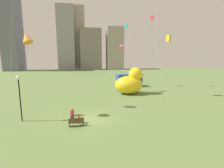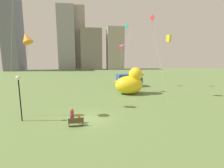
{
  "view_description": "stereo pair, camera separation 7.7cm",
  "coord_description": "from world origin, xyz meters",
  "px_view_note": "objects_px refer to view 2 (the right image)",
  "views": [
    {
      "loc": [
        -0.08,
        -17.87,
        6.97
      ],
      "look_at": [
        3.29,
        4.91,
        3.04
      ],
      "focal_mm": 26.82,
      "sensor_mm": 36.0,
      "label": 1
    },
    {
      "loc": [
        -0.01,
        -17.89,
        6.97
      ],
      "look_at": [
        3.29,
        4.91,
        3.04
      ],
      "focal_mm": 26.82,
      "sensor_mm": 36.0,
      "label": 2
    }
  ],
  "objects_px": {
    "person_child": "(79,118)",
    "kite_yellow": "(169,39)",
    "person_adult": "(72,115)",
    "kite_orange": "(26,38)",
    "kite_red": "(152,22)",
    "box_truck": "(129,80)",
    "kite_pink": "(123,46)",
    "park_bench": "(76,122)",
    "lamppost": "(19,87)",
    "giant_inflatable_duck": "(130,83)",
    "kite_teal": "(126,29)"
  },
  "relations": [
    {
      "from": "lamppost",
      "to": "kite_yellow",
      "type": "height_order",
      "value": "kite_yellow"
    },
    {
      "from": "park_bench",
      "to": "giant_inflatable_duck",
      "type": "xyz_separation_m",
      "value": [
        8.88,
        13.26,
        1.59
      ]
    },
    {
      "from": "kite_red",
      "to": "kite_teal",
      "type": "bearing_deg",
      "value": 164.49
    },
    {
      "from": "giant_inflatable_duck",
      "to": "lamppost",
      "type": "xyz_separation_m",
      "value": [
        -14.73,
        -11.06,
        1.64
      ]
    },
    {
      "from": "kite_pink",
      "to": "box_truck",
      "type": "bearing_deg",
      "value": 63.73
    },
    {
      "from": "person_adult",
      "to": "kite_pink",
      "type": "bearing_deg",
      "value": 60.03
    },
    {
      "from": "lamppost",
      "to": "kite_red",
      "type": "height_order",
      "value": "kite_red"
    },
    {
      "from": "park_bench",
      "to": "box_truck",
      "type": "xyz_separation_m",
      "value": [
        10.37,
        20.3,
        0.97
      ]
    },
    {
      "from": "kite_red",
      "to": "kite_pink",
      "type": "relative_size",
      "value": 1.63
    },
    {
      "from": "park_bench",
      "to": "kite_orange",
      "type": "bearing_deg",
      "value": 145.1
    },
    {
      "from": "giant_inflatable_duck",
      "to": "kite_orange",
      "type": "relative_size",
      "value": 0.61
    },
    {
      "from": "park_bench",
      "to": "kite_orange",
      "type": "distance_m",
      "value": 10.49
    },
    {
      "from": "kite_red",
      "to": "kite_yellow",
      "type": "height_order",
      "value": "kite_red"
    },
    {
      "from": "lamppost",
      "to": "kite_yellow",
      "type": "distance_m",
      "value": 22.87
    },
    {
      "from": "kite_yellow",
      "to": "kite_pink",
      "type": "bearing_deg",
      "value": 145.98
    },
    {
      "from": "box_truck",
      "to": "kite_yellow",
      "type": "relative_size",
      "value": 0.57
    },
    {
      "from": "park_bench",
      "to": "giant_inflatable_duck",
      "type": "height_order",
      "value": "giant_inflatable_duck"
    },
    {
      "from": "person_adult",
      "to": "box_truck",
      "type": "relative_size",
      "value": 0.28
    },
    {
      "from": "person_child",
      "to": "kite_teal",
      "type": "distance_m",
      "value": 25.43
    },
    {
      "from": "person_adult",
      "to": "kite_orange",
      "type": "xyz_separation_m",
      "value": [
        -4.75,
        2.82,
        7.93
      ]
    },
    {
      "from": "person_adult",
      "to": "kite_red",
      "type": "bearing_deg",
      "value": 50.34
    },
    {
      "from": "box_truck",
      "to": "kite_yellow",
      "type": "height_order",
      "value": "kite_yellow"
    },
    {
      "from": "park_bench",
      "to": "lamppost",
      "type": "height_order",
      "value": "lamppost"
    },
    {
      "from": "box_truck",
      "to": "kite_teal",
      "type": "distance_m",
      "value": 11.22
    },
    {
      "from": "lamppost",
      "to": "kite_teal",
      "type": "relative_size",
      "value": 0.35
    },
    {
      "from": "giant_inflatable_duck",
      "to": "person_child",
      "type": "bearing_deg",
      "value": -124.7
    },
    {
      "from": "giant_inflatable_duck",
      "to": "kite_yellow",
      "type": "xyz_separation_m",
      "value": [
        5.69,
        -2.73,
        7.65
      ]
    },
    {
      "from": "person_adult",
      "to": "kite_pink",
      "type": "relative_size",
      "value": 0.17
    },
    {
      "from": "park_bench",
      "to": "person_adult",
      "type": "bearing_deg",
      "value": 118.74
    },
    {
      "from": "giant_inflatable_duck",
      "to": "box_truck",
      "type": "bearing_deg",
      "value": 78.03
    },
    {
      "from": "giant_inflatable_duck",
      "to": "kite_orange",
      "type": "height_order",
      "value": "kite_orange"
    },
    {
      "from": "person_adult",
      "to": "giant_inflatable_duck",
      "type": "xyz_separation_m",
      "value": [
        9.32,
        12.46,
        1.15
      ]
    },
    {
      "from": "park_bench",
      "to": "kite_yellow",
      "type": "height_order",
      "value": "kite_yellow"
    },
    {
      "from": "kite_red",
      "to": "kite_yellow",
      "type": "distance_m",
      "value": 10.08
    },
    {
      "from": "giant_inflatable_duck",
      "to": "kite_teal",
      "type": "xyz_separation_m",
      "value": [
        1.01,
        7.81,
        10.56
      ]
    },
    {
      "from": "kite_red",
      "to": "kite_pink",
      "type": "xyz_separation_m",
      "value": [
        -7.35,
        -4.51,
        -5.36
      ]
    },
    {
      "from": "person_child",
      "to": "kite_orange",
      "type": "bearing_deg",
      "value": 153.23
    },
    {
      "from": "kite_yellow",
      "to": "giant_inflatable_duck",
      "type": "bearing_deg",
      "value": 154.36
    },
    {
      "from": "person_child",
      "to": "box_truck",
      "type": "xyz_separation_m",
      "value": [
        10.08,
        19.44,
        0.89
      ]
    },
    {
      "from": "person_adult",
      "to": "kite_orange",
      "type": "height_order",
      "value": "kite_orange"
    },
    {
      "from": "person_child",
      "to": "kite_pink",
      "type": "height_order",
      "value": "kite_pink"
    },
    {
      "from": "kite_pink",
      "to": "lamppost",
      "type": "bearing_deg",
      "value": -136.64
    },
    {
      "from": "kite_orange",
      "to": "kite_pink",
      "type": "height_order",
      "value": "kite_orange"
    },
    {
      "from": "kite_orange",
      "to": "lamppost",
      "type": "bearing_deg",
      "value": -115.25
    },
    {
      "from": "kite_orange",
      "to": "person_child",
      "type": "bearing_deg",
      "value": -26.77
    },
    {
      "from": "person_adult",
      "to": "park_bench",
      "type": "bearing_deg",
      "value": -61.26
    },
    {
      "from": "person_adult",
      "to": "kite_red",
      "type": "height_order",
      "value": "kite_red"
    },
    {
      "from": "park_bench",
      "to": "person_adult",
      "type": "height_order",
      "value": "person_adult"
    },
    {
      "from": "person_child",
      "to": "box_truck",
      "type": "distance_m",
      "value": 21.92
    },
    {
      "from": "person_child",
      "to": "kite_yellow",
      "type": "xyz_separation_m",
      "value": [
        14.28,
        9.67,
        9.16
      ]
    }
  ]
}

